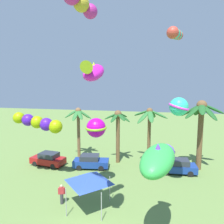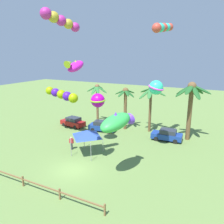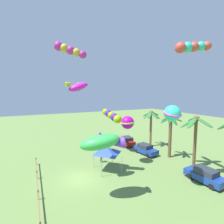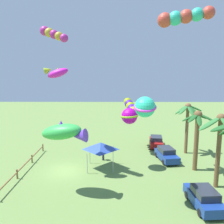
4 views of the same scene
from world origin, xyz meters
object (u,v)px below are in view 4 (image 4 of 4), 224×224
object	(u,v)px
palm_tree_2	(188,115)
kite_tube_4	(183,17)
kite_tube_5	(53,34)
kite_ball_2	(129,116)
parked_car_0	(156,141)
palm_tree_0	(220,131)
kite_ball_3	(145,107)
parked_car_1	(166,154)
palm_tree_3	(197,127)
spectator_0	(103,153)
kite_fish_0	(64,132)
festival_tent	(101,146)
parked_car_2	(204,198)
kite_fish_1	(57,73)
kite_tube_6	(131,107)

from	to	relation	value
palm_tree_2	kite_tube_4	xyz separation A→B (m)	(11.07, -4.38, 8.92)
kite_tube_5	kite_ball_2	bearing A→B (deg)	97.03
parked_car_0	palm_tree_0	bearing A→B (deg)	15.89
kite_ball_2	kite_ball_3	bearing A→B (deg)	5.24
kite_ball_2	kite_tube_5	distance (m)	10.97
kite_ball_2	kite_ball_3	size ratio (longest dim) A/B	1.14
kite_ball_2	kite_tube_4	bearing A→B (deg)	25.95
kite_ball_3	kite_tube_4	world-z (taller)	kite_tube_4
parked_car_1	kite_tube_5	distance (m)	17.81
parked_car_0	parked_car_1	size ratio (longest dim) A/B	1.00
parked_car_1	kite_ball_2	size ratio (longest dim) A/B	1.98
kite_ball_2	palm_tree_3	bearing A→B (deg)	84.57
spectator_0	kite_ball_2	size ratio (longest dim) A/B	0.77
palm_tree_2	palm_tree_3	distance (m)	5.24
kite_fish_0	festival_tent	bearing A→B (deg)	151.79
palm_tree_2	parked_car_0	distance (m)	5.90
palm_tree_0	parked_car_0	size ratio (longest dim) A/B	1.62
palm_tree_3	parked_car_1	bearing A→B (deg)	-138.31
kite_tube_5	kite_fish_0	bearing A→B (deg)	21.20
parked_car_1	kite_fish_0	xyz separation A→B (m)	(7.30, -10.19, 4.52)
parked_car_2	kite_tube_4	world-z (taller)	kite_tube_4
palm_tree_2	kite_tube_4	bearing A→B (deg)	-21.59
spectator_0	kite_ball_2	distance (m)	5.96
palm_tree_2	parked_car_1	bearing A→B (deg)	-50.32
kite_ball_3	kite_tube_4	xyz separation A→B (m)	(-0.32, 2.55, 6.28)
palm_tree_2	parked_car_2	distance (m)	12.87
parked_car_2	kite_tube_5	size ratio (longest dim) A/B	1.36
parked_car_2	kite_ball_2	world-z (taller)	kite_ball_2
parked_car_0	kite_ball_2	bearing A→B (deg)	-30.98
parked_car_1	kite_ball_2	bearing A→B (deg)	-66.13
parked_car_0	kite_ball_3	distance (m)	15.91
kite_fish_0	kite_ball_3	distance (m)	6.90
palm_tree_2	kite_fish_1	bearing A→B (deg)	-66.01
palm_tree_3	kite_tube_4	distance (m)	11.57
palm_tree_2	parked_car_2	xyz separation A→B (m)	(11.93, -2.42, -4.17)
parked_car_1	kite_tube_4	xyz separation A→B (m)	(8.53, -1.32, 13.09)
parked_car_1	parked_car_2	bearing A→B (deg)	3.90
parked_car_2	kite_tube_6	xyz separation A→B (m)	(-13.14, -4.58, 4.99)
palm_tree_0	parked_car_1	size ratio (longest dim) A/B	1.61
parked_car_1	kite_tube_4	size ratio (longest dim) A/B	1.10
kite_tube_4	spectator_0	bearing A→B (deg)	-144.77
parked_car_0	kite_fish_1	distance (m)	17.11
spectator_0	kite_ball_2	world-z (taller)	kite_ball_2
palm_tree_0	kite_fish_1	xyz separation A→B (m)	(-2.33, -14.41, 4.96)
kite_tube_6	parked_car_0	bearing A→B (deg)	109.79
kite_ball_3	kite_tube_6	bearing A→B (deg)	-179.70
palm_tree_3	kite_tube_4	world-z (taller)	kite_tube_4
palm_tree_0	kite_ball_2	world-z (taller)	palm_tree_0
parked_car_1	kite_tube_4	distance (m)	15.68
palm_tree_2	festival_tent	xyz separation A→B (m)	(4.83, -10.57, -2.46)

